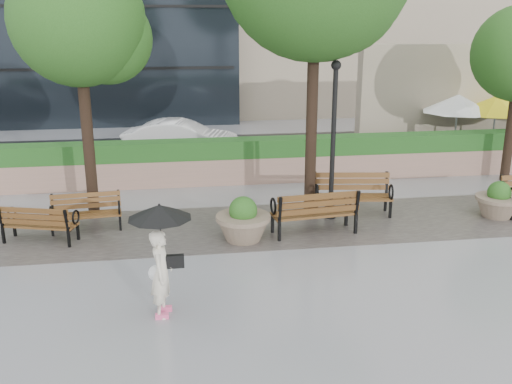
{
  "coord_description": "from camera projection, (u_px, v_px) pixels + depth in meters",
  "views": [
    {
      "loc": [
        -2.25,
        -9.92,
        4.84
      ],
      "look_at": [
        -0.42,
        2.25,
        1.1
      ],
      "focal_mm": 40.0,
      "sensor_mm": 36.0,
      "label": 1
    }
  ],
  "objects": [
    {
      "name": "car_right",
      "position": [
        182.0,
        139.0,
        20.57
      ],
      "size": [
        4.36,
        2.26,
        1.37
      ],
      "primitive_type": "imported",
      "rotation": [
        0.0,
        0.0,
        1.37
      ],
      "color": "silver",
      "rests_on": "ground"
    },
    {
      "name": "patio_umb_white",
      "position": [
        458.0,
        104.0,
        20.01
      ],
      "size": [
        2.5,
        2.5,
        2.3
      ],
      "color": "black",
      "rests_on": "ground"
    },
    {
      "name": "asphalt_street",
      "position": [
        233.0,
        153.0,
        21.52
      ],
      "size": [
        40.0,
        7.0,
        0.0
      ],
      "primitive_type": "cube",
      "color": "black",
      "rests_on": "ground"
    },
    {
      "name": "planter_left",
      "position": [
        243.0,
        223.0,
        12.91
      ],
      "size": [
        1.24,
        1.24,
        1.04
      ],
      "color": "#7F6B56",
      "rests_on": "ground"
    },
    {
      "name": "cafe_hedge",
      "position": [
        502.0,
        152.0,
        19.65
      ],
      "size": [
        8.0,
        0.5,
        0.9
      ],
      "primitive_type": "cube",
      "color": "#1E551C",
      "rests_on": "ground"
    },
    {
      "name": "bench_1",
      "position": [
        87.0,
        220.0,
        13.57
      ],
      "size": [
        1.67,
        0.79,
        0.87
      ],
      "rotation": [
        0.0,
        0.0,
        0.09
      ],
      "color": "brown",
      "rests_on": "ground"
    },
    {
      "name": "pedestrian",
      "position": [
        161.0,
        249.0,
        9.43
      ],
      "size": [
        1.06,
        1.06,
        1.95
      ],
      "rotation": [
        0.0,
        0.0,
        1.35
      ],
      "color": "#EDE1C7",
      "rests_on": "ground"
    },
    {
      "name": "cafe_wall",
      "position": [
        487.0,
        98.0,
        21.35
      ],
      "size": [
        10.0,
        0.6,
        4.0
      ],
      "primitive_type": "cube",
      "color": "tan",
      "rests_on": "ground"
    },
    {
      "name": "tree_0",
      "position": [
        85.0,
        25.0,
        13.42
      ],
      "size": [
        3.28,
        3.15,
        6.42
      ],
      "color": "black",
      "rests_on": "ground"
    },
    {
      "name": "bench_0",
      "position": [
        40.0,
        231.0,
        12.84
      ],
      "size": [
        1.74,
        1.09,
        0.88
      ],
      "rotation": [
        0.0,
        0.0,
        2.85
      ],
      "color": "brown",
      "rests_on": "ground"
    },
    {
      "name": "patio_umb_yellow_a",
      "position": [
        496.0,
        105.0,
        19.77
      ],
      "size": [
        2.5,
        2.5,
        2.3
      ],
      "color": "black",
      "rests_on": "ground"
    },
    {
      "name": "bench_2",
      "position": [
        314.0,
        221.0,
        13.34
      ],
      "size": [
        2.05,
        1.0,
        1.06
      ],
      "rotation": [
        0.0,
        0.0,
        3.25
      ],
      "color": "brown",
      "rests_on": "ground"
    },
    {
      "name": "planter_right",
      "position": [
        498.0,
        203.0,
        14.46
      ],
      "size": [
        1.12,
        1.12,
        0.94
      ],
      "color": "#7F6B56",
      "rests_on": "ground"
    },
    {
      "name": "lamppost",
      "position": [
        333.0,
        152.0,
        13.98
      ],
      "size": [
        0.28,
        0.28,
        3.92
      ],
      "color": "black",
      "rests_on": "ground"
    },
    {
      "name": "cobble_strip",
      "position": [
        269.0,
        225.0,
        13.95
      ],
      "size": [
        28.0,
        3.2,
        0.01
      ],
      "primitive_type": "cube",
      "color": "#383330",
      "rests_on": "ground"
    },
    {
      "name": "ground",
      "position": [
        295.0,
        278.0,
        11.12
      ],
      "size": [
        100.0,
        100.0,
        0.0
      ],
      "primitive_type": "plane",
      "color": "gray",
      "rests_on": "ground"
    },
    {
      "name": "hedge_wall",
      "position": [
        247.0,
        161.0,
        17.55
      ],
      "size": [
        24.0,
        0.8,
        1.35
      ],
      "color": "#9E7566",
      "rests_on": "ground"
    },
    {
      "name": "bench_3",
      "position": [
        352.0,
        203.0,
        14.64
      ],
      "size": [
        2.05,
        1.05,
        1.05
      ],
      "rotation": [
        0.0,
        0.0,
        -0.14
      ],
      "color": "brown",
      "rests_on": "ground"
    }
  ]
}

